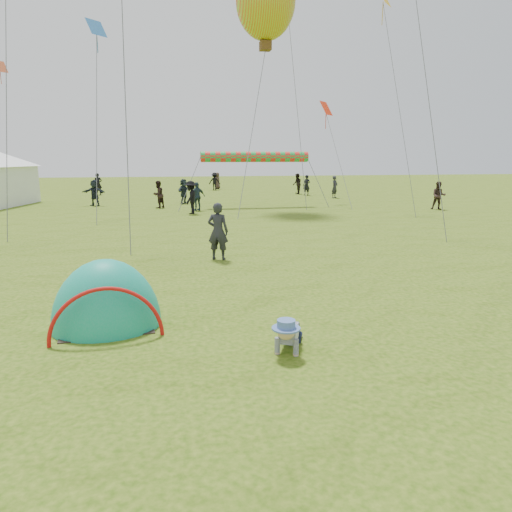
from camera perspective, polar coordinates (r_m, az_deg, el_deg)
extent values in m
plane|color=#264A09|center=(7.93, -0.53, -9.82)|extent=(140.00, 140.00, 0.00)
ellipsoid|color=#069E7A|center=(8.73, -18.02, -8.34)|extent=(2.05, 1.75, 2.46)
imported|color=#232329|center=(13.52, -4.78, 3.09)|extent=(0.73, 0.61, 1.70)
imported|color=black|center=(40.13, -19.15, 8.50)|extent=(0.66, 0.44, 1.77)
imported|color=black|center=(28.42, -12.13, 7.53)|extent=(0.99, 1.01, 1.63)
imported|color=#283B47|center=(26.56, -7.35, 7.39)|extent=(1.03, 0.76, 1.63)
imported|color=black|center=(43.71, -5.20, 9.27)|extent=(1.17, 0.82, 1.65)
imported|color=#3F2E27|center=(45.53, -4.86, 9.36)|extent=(0.90, 0.92, 1.60)
imported|color=black|center=(30.91, -19.55, 7.46)|extent=(1.59, 0.96, 1.63)
imported|color=black|center=(37.67, 6.34, 8.79)|extent=(0.70, 0.70, 1.64)
imported|color=black|center=(38.96, 5.17, 8.98)|extent=(0.74, 0.90, 1.72)
imported|color=black|center=(25.03, -8.14, 7.26)|extent=(1.00, 1.30, 1.78)
imported|color=#1E2730|center=(31.02, -9.01, 8.01)|extent=(1.30, 1.49, 1.63)
imported|color=#27272E|center=(35.43, 9.81, 8.50)|extent=(0.72, 0.69, 1.66)
imported|color=#31211E|center=(29.00, 21.86, 7.02)|extent=(0.99, 0.93, 1.63)
cylinder|color=red|center=(28.64, -0.12, 12.30)|extent=(6.67, 0.64, 0.64)
plane|color=#CD532B|center=(38.08, -29.40, 19.96)|extent=(0.98, 0.98, 0.80)
plane|color=#2A68B2|center=(27.38, -19.35, 25.34)|extent=(1.04, 1.04, 0.85)
plane|color=red|center=(32.21, 8.76, 17.79)|extent=(1.12, 1.12, 0.91)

